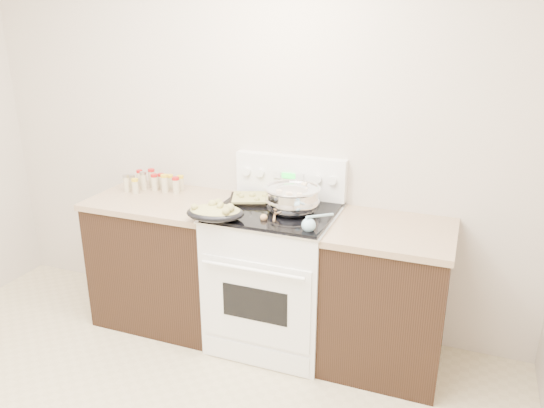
% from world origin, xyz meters
% --- Properties ---
extents(room_shell, '(4.10, 3.60, 2.75)m').
position_xyz_m(room_shell, '(0.00, 0.00, 1.70)').
color(room_shell, beige).
rests_on(room_shell, ground).
extents(counter_left, '(0.93, 0.67, 0.92)m').
position_xyz_m(counter_left, '(-0.48, 1.43, 0.46)').
color(counter_left, black).
rests_on(counter_left, ground).
extents(counter_right, '(0.73, 0.67, 0.92)m').
position_xyz_m(counter_right, '(1.08, 1.43, 0.46)').
color(counter_right, black).
rests_on(counter_right, ground).
extents(kitchen_range, '(0.78, 0.73, 1.22)m').
position_xyz_m(kitchen_range, '(0.35, 1.42, 0.49)').
color(kitchen_range, white).
rests_on(kitchen_range, ground).
extents(mixing_bowl, '(0.42, 0.42, 0.21)m').
position_xyz_m(mixing_bowl, '(0.46, 1.43, 1.02)').
color(mixing_bowl, silver).
rests_on(mixing_bowl, kitchen_range).
extents(roasting_pan, '(0.39, 0.31, 0.12)m').
position_xyz_m(roasting_pan, '(0.08, 1.14, 0.99)').
color(roasting_pan, black).
rests_on(roasting_pan, kitchen_range).
extents(baking_sheet, '(0.44, 0.37, 0.06)m').
position_xyz_m(baking_sheet, '(0.19, 1.54, 0.96)').
color(baking_sheet, black).
rests_on(baking_sheet, kitchen_range).
extents(wooden_spoon, '(0.10, 0.25, 0.04)m').
position_xyz_m(wooden_spoon, '(0.36, 1.28, 0.95)').
color(wooden_spoon, tan).
rests_on(wooden_spoon, kitchen_range).
extents(blue_ladle, '(0.13, 0.27, 0.10)m').
position_xyz_m(blue_ladle, '(0.65, 1.19, 0.98)').
color(blue_ladle, '#96C7E0').
rests_on(blue_ladle, kitchen_range).
extents(spice_jars, '(0.40, 0.23, 0.13)m').
position_xyz_m(spice_jars, '(-0.63, 1.56, 0.98)').
color(spice_jars, '#BFB28C').
rests_on(spice_jars, counter_left).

